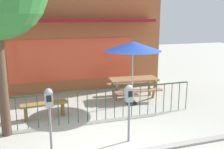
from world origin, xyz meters
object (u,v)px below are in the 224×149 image
Objects in this scene: patio_bench at (44,107)px; parking_meter_far at (49,104)px; picnic_table_left at (133,82)px; parking_meter_near at (129,98)px; patio_umbrella at (133,46)px.

patio_bench is 0.92× the size of parking_meter_far.
picnic_table_left is at bearing 43.98° from parking_meter_far.
picnic_table_left is 1.34× the size of patio_bench.
picnic_table_left is 3.53m from parking_meter_near.
picnic_table_left reaches higher than patio_bench.
parking_meter_far is at bearing -89.34° from patio_bench.
parking_meter_far reaches higher than picnic_table_left.
parking_meter_near is 0.95× the size of parking_meter_far.
parking_meter_near is (-1.44, -3.18, 0.52)m from picnic_table_left.
parking_meter_far reaches higher than patio_bench.
patio_bench is 2.39m from parking_meter_far.
picnic_table_left is 0.85× the size of patio_umbrella.
parking_meter_far is (-3.01, -2.56, -0.87)m from patio_umbrella.
patio_umbrella is 1.45× the size of parking_meter_far.
patio_umbrella is 1.53× the size of parking_meter_near.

